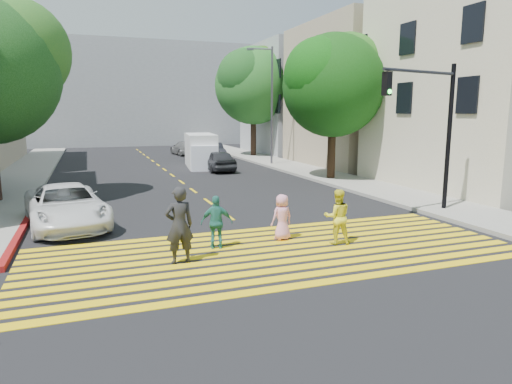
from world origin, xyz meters
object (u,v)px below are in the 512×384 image
pedestrian_child (282,217)px  dark_car_near (218,160)px  pedestrian_man (179,225)px  traffic_signal (433,118)px  pedestrian_woman (337,217)px  tree_right_near (334,80)px  silver_car (185,148)px  dark_car_parked (214,151)px  tree_right_far (254,82)px  white_van (201,152)px  pedestrian_extra (217,222)px  white_sedan (66,206)px

pedestrian_child → dark_car_near: pedestrian_child is taller
pedestrian_man → traffic_signal: (9.77, 2.35, 2.62)m
pedestrian_woman → pedestrian_child: size_ratio=1.16×
tree_right_near → silver_car: 19.73m
silver_car → traffic_signal: traffic_signal is taller
dark_car_parked → pedestrian_woman: bearing=-93.5°
tree_right_near → tree_right_far: tree_right_far is taller
dark_car_near → white_van: white_van is taller
pedestrian_extra → white_sedan: size_ratio=0.30×
tree_right_near → tree_right_far: size_ratio=0.86×
silver_car → dark_car_near: bearing=83.3°
silver_car → white_van: white_van is taller
pedestrian_woman → pedestrian_extra: pedestrian_woman is taller
pedestrian_woman → pedestrian_man: bearing=17.4°
pedestrian_extra → silver_car: size_ratio=0.35×
tree_right_near → traffic_signal: size_ratio=1.48×
silver_car → traffic_signal: 28.10m
white_sedan → silver_car: white_sedan is taller
silver_car → white_van: (-0.82, -9.98, 0.48)m
pedestrian_man → white_sedan: size_ratio=0.39×
pedestrian_extra → silver_car: bearing=-86.8°
pedestrian_man → tree_right_far: bearing=-117.8°
dark_car_near → silver_car: 12.24m
pedestrian_woman → pedestrian_extra: size_ratio=1.06×
white_sedan → silver_car: (9.01, 24.96, -0.08)m
pedestrian_man → traffic_signal: 10.38m
pedestrian_woman → pedestrian_extra: (-3.43, 0.72, -0.05)m
tree_right_near → pedestrian_woman: (-6.25, -11.39, -4.76)m
pedestrian_woman → white_van: size_ratio=0.31×
pedestrian_extra → tree_right_far: bearing=-99.2°
white_sedan → pedestrian_extra: bearing=-55.0°
tree_right_far → pedestrian_woman: tree_right_far is taller
pedestrian_woman → pedestrian_extra: 3.51m
pedestrian_extra → dark_car_parked: bearing=-91.9°
dark_car_near → dark_car_parked: dark_car_near is taller
pedestrian_child → traffic_signal: size_ratio=0.25×
silver_car → traffic_signal: size_ratio=0.78×
white_sedan → dark_car_near: white_sedan is taller
tree_right_near → pedestrian_child: 13.81m
white_van → pedestrian_woman: bearing=-84.8°
pedestrian_man → pedestrian_child: (3.30, 1.10, -0.29)m
tree_right_far → dark_car_parked: size_ratio=2.36×
pedestrian_man → white_van: bearing=-109.1°
pedestrian_woman → silver_car: pedestrian_woman is taller
pedestrian_extra → silver_car: 29.58m
white_sedan → dark_car_parked: 23.21m
dark_car_parked → traffic_signal: traffic_signal is taller
white_sedan → dark_car_near: 15.47m
pedestrian_woman → silver_car: (1.50, 29.89, -0.18)m
pedestrian_man → white_van: 20.76m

